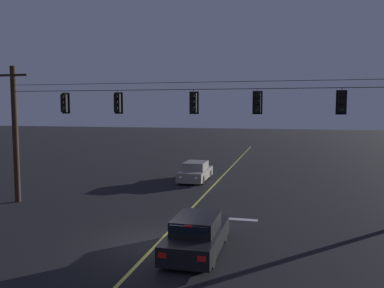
% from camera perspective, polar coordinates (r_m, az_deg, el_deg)
% --- Properties ---
extents(ground_plane, '(180.00, 180.00, 0.00)m').
position_cam_1_polar(ground_plane, '(15.93, -5.14, -14.30)').
color(ground_plane, black).
extents(lane_centre_stripe, '(0.14, 60.00, 0.01)m').
position_cam_1_polar(lane_centre_stripe, '(26.11, 2.60, -6.55)').
color(lane_centre_stripe, '#D1C64C').
rests_on(lane_centre_stripe, ground).
extents(stop_bar_paint, '(3.40, 0.36, 0.01)m').
position_cam_1_polar(stop_bar_paint, '(19.47, 4.41, -10.65)').
color(stop_bar_paint, silver).
rests_on(stop_bar_paint, ground).
extents(signal_span_assembly, '(21.73, 0.32, 7.64)m').
position_cam_1_polar(signal_span_assembly, '(19.75, -0.68, 1.33)').
color(signal_span_assembly, '#2D2116').
rests_on(signal_span_assembly, ground).
extents(traffic_light_leftmost, '(0.48, 0.41, 1.22)m').
position_cam_1_polar(traffic_light_leftmost, '(22.38, -17.99, 5.64)').
color(traffic_light_leftmost, black).
extents(traffic_light_left_inner, '(0.48, 0.41, 1.22)m').
position_cam_1_polar(traffic_light_left_inner, '(20.93, -10.73, 5.86)').
color(traffic_light_left_inner, black).
extents(traffic_light_centre, '(0.48, 0.41, 1.22)m').
position_cam_1_polar(traffic_light_centre, '(19.62, 0.20, 6.00)').
color(traffic_light_centre, black).
extents(traffic_light_right_inner, '(0.48, 0.41, 1.22)m').
position_cam_1_polar(traffic_light_right_inner, '(19.13, 9.42, 5.95)').
color(traffic_light_right_inner, black).
extents(traffic_light_rightmost, '(0.48, 0.41, 1.22)m').
position_cam_1_polar(traffic_light_rightmost, '(19.23, 20.85, 5.68)').
color(traffic_light_rightmost, black).
extents(car_waiting_near_lane, '(1.80, 4.33, 1.39)m').
position_cam_1_polar(car_waiting_near_lane, '(14.92, 0.69, -13.01)').
color(car_waiting_near_lane, black).
rests_on(car_waiting_near_lane, ground).
extents(car_oncoming_lead, '(1.80, 4.42, 1.39)m').
position_cam_1_polar(car_oncoming_lead, '(29.05, 0.50, -4.05)').
color(car_oncoming_lead, gray).
rests_on(car_oncoming_lead, ground).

